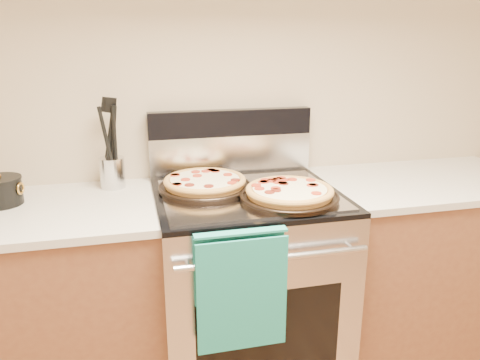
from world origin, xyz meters
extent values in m
plane|color=tan|center=(0.00, 2.00, 1.35)|extent=(4.00, 0.00, 4.00)
cube|color=#B7B7BC|center=(0.00, 1.65, 0.45)|extent=(0.76, 0.68, 0.90)
cube|color=black|center=(0.00, 1.31, 0.45)|extent=(0.56, 0.01, 0.40)
cube|color=black|center=(0.00, 1.65, 0.91)|extent=(0.76, 0.68, 0.02)
cube|color=silver|center=(0.00, 1.96, 1.01)|extent=(0.76, 0.06, 0.18)
cube|color=black|center=(0.00, 1.96, 1.16)|extent=(0.76, 0.06, 0.12)
cylinder|color=silver|center=(0.00, 1.27, 0.80)|extent=(0.70, 0.03, 0.03)
cube|color=gray|center=(0.00, 1.62, 0.92)|extent=(0.70, 0.55, 0.01)
cube|color=brown|center=(-0.88, 1.68, 0.44)|extent=(1.00, 0.62, 0.88)
cube|color=#B9B3A6|center=(-0.88, 1.68, 0.90)|extent=(1.02, 0.64, 0.03)
cube|color=brown|center=(0.88, 1.68, 0.44)|extent=(1.00, 0.62, 0.88)
cube|color=#B9B3A6|center=(0.88, 1.68, 0.90)|extent=(1.02, 0.64, 0.03)
cylinder|color=silver|center=(-0.54, 1.89, 0.98)|extent=(0.12, 0.12, 0.13)
cylinder|color=black|center=(-0.97, 1.77, 0.96)|extent=(0.21, 0.21, 0.10)
camera|label=1|loc=(-0.47, -0.13, 1.53)|focal=35.00mm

